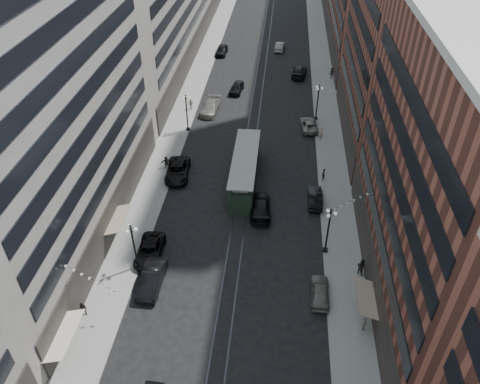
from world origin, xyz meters
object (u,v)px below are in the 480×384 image
at_px(car_9, 222,50).
at_px(car_13, 237,88).
at_px(streetcar, 245,171).
at_px(car_7, 178,171).
at_px(lamppost_se_mid, 318,101).
at_px(car_11, 309,125).
at_px(car_2, 150,251).
at_px(pedestrian_6, 191,104).
at_px(pedestrian_8, 321,133).
at_px(car_extra_1, 179,167).
at_px(pedestrian_4, 364,323).
at_px(pedestrian_9, 332,73).
at_px(car_14, 280,46).
at_px(lamppost_sw_mid, 187,112).
at_px(pedestrian_2, 83,309).
at_px(lamppost_se_far, 328,229).
at_px(car_8, 210,107).
at_px(lamppost_sw_far, 134,245).
at_px(pedestrian_7, 361,266).
at_px(car_extra_2, 260,207).
at_px(car_extra_0, 152,279).
at_px(car_4, 320,292).
at_px(car_12, 299,72).
at_px(car_10, 315,198).
at_px(pedestrian_extra_0, 323,174).
at_px(pedestrian_5, 166,162).

relative_size(car_9, car_13, 1.07).
bearing_deg(streetcar, car_7, 177.19).
xyz_separation_m(lamppost_se_mid, car_11, (-1.11, -2.80, -2.40)).
height_order(car_2, pedestrian_6, pedestrian_6).
relative_size(pedestrian_8, car_extra_1, 0.47).
xyz_separation_m(pedestrian_4, pedestrian_9, (0.49, 52.44, 0.17)).
height_order(car_7, car_14, car_7).
bearing_deg(lamppost_sw_mid, pedestrian_2, -95.44).
bearing_deg(lamppost_se_mid, lamppost_sw_mid, -164.80).
bearing_deg(pedestrian_9, lamppost_se_far, -109.78).
bearing_deg(car_13, car_9, 112.57).
relative_size(car_2, pedestrian_8, 2.78).
bearing_deg(car_8, car_9, 98.43).
relative_size(lamppost_sw_far, car_8, 0.97).
relative_size(lamppost_sw_mid, car_2, 1.04).
bearing_deg(pedestrian_4, pedestrian_7, 6.69).
bearing_deg(lamppost_se_far, car_14, 96.24).
bearing_deg(car_7, car_11, 34.50).
bearing_deg(pedestrian_4, car_extra_2, 43.90).
bearing_deg(car_8, car_extra_0, -85.38).
distance_m(car_4, pedestrian_2, 21.16).
bearing_deg(pedestrian_4, pedestrian_6, 40.22).
bearing_deg(pedestrian_2, lamppost_sw_far, 65.24).
relative_size(car_4, car_14, 0.92).
bearing_deg(car_4, car_extra_0, 1.64).
distance_m(pedestrian_4, pedestrian_8, 31.64).
xyz_separation_m(car_2, car_13, (4.90, 38.65, 0.04)).
height_order(lamppost_se_far, car_extra_1, lamppost_se_far).
height_order(streetcar, car_9, streetcar).
distance_m(car_2, car_12, 48.66).
bearing_deg(car_12, car_14, -64.89).
relative_size(car_9, car_14, 1.05).
height_order(streetcar, car_13, streetcar).
height_order(car_9, car_10, car_9).
bearing_deg(car_8, lamppost_se_mid, 1.61).
bearing_deg(car_extra_0, lamppost_se_mid, 65.14).
relative_size(car_12, car_extra_1, 1.37).
relative_size(pedestrian_7, car_extra_0, 0.35).
xyz_separation_m(lamppost_sw_mid, car_2, (0.80, -25.25, -2.36)).
distance_m(pedestrian_2, car_extra_1, 23.22).
distance_m(lamppost_sw_mid, car_extra_2, 20.89).
relative_size(lamppost_se_mid, pedestrian_extra_0, 3.48).
xyz_separation_m(car_11, pedestrian_7, (4.32, -27.97, 0.38)).
xyz_separation_m(pedestrian_6, car_extra_0, (2.66, -35.43, -0.13)).
xyz_separation_m(lamppost_se_mid, car_extra_2, (-7.00, -22.36, -2.26)).
height_order(car_14, car_extra_0, car_extra_0).
height_order(lamppost_se_mid, car_8, lamppost_se_mid).
distance_m(lamppost_se_mid, car_12, 16.29).
bearing_deg(pedestrian_5, pedestrian_2, -115.75).
bearing_deg(pedestrian_6, car_11, 142.61).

